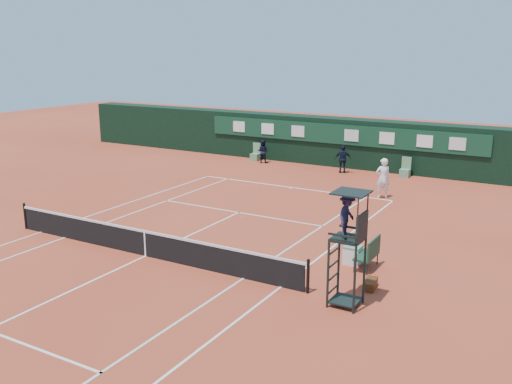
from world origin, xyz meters
TOP-DOWN VIEW (x-y plane):
  - ground at (0.00, 0.00)m, footprint 90.00×90.00m
  - court_lines at (0.00, 0.00)m, footprint 11.05×23.85m
  - tennis_net at (0.00, 0.00)m, footprint 12.90×0.10m
  - back_wall at (0.00, 18.74)m, footprint 40.00×1.65m
  - linesman_chair_left at (-5.50, 17.48)m, footprint 0.55×0.50m
  - linesman_chair_right at (4.50, 17.48)m, footprint 0.55×0.50m
  - umpire_chair at (7.69, -0.22)m, footprint 0.96×0.95m
  - player_bench at (7.37, 2.82)m, footprint 0.56×1.20m
  - tennis_bag at (7.95, 1.30)m, footprint 0.42×0.78m
  - cooler at (6.71, 3.02)m, footprint 0.57×0.57m
  - tennis_ball at (0.63, 5.72)m, footprint 0.07×0.07m
  - player at (4.83, 12.18)m, footprint 0.88×0.84m
  - ball_kid_left at (-4.67, 16.99)m, footprint 0.81×0.68m
  - ball_kid_right at (0.98, 16.66)m, footprint 1.07×0.76m

SIDE VIEW (x-z plane):
  - ground at x=0.00m, z-range 0.00..0.00m
  - court_lines at x=0.00m, z-range 0.00..0.01m
  - tennis_ball at x=0.63m, z-range 0.00..0.07m
  - tennis_bag at x=7.95m, z-range 0.00..0.28m
  - linesman_chair_left at x=-5.50m, z-range -0.26..0.89m
  - linesman_chair_right at x=4.50m, z-range -0.26..0.89m
  - cooler at x=6.71m, z-range 0.00..0.65m
  - tennis_net at x=0.00m, z-range -0.04..1.06m
  - player_bench at x=7.37m, z-range 0.05..1.15m
  - ball_kid_left at x=-4.67m, z-range 0.00..1.50m
  - ball_kid_right at x=0.98m, z-range 0.00..1.69m
  - player at x=4.83m, z-range 0.00..2.02m
  - back_wall at x=0.00m, z-range 0.01..3.01m
  - umpire_chair at x=7.69m, z-range 0.75..4.17m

